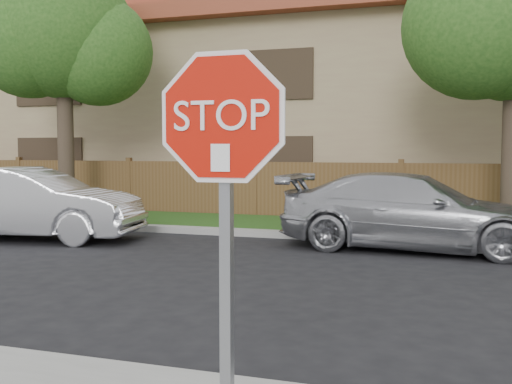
% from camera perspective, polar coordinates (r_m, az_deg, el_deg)
% --- Properties ---
extents(far_curb, '(70.00, 0.30, 0.15)m').
position_cam_1_polar(far_curb, '(12.90, 12.43, -4.41)').
color(far_curb, gray).
rests_on(far_curb, ground).
extents(grass_strip, '(70.00, 3.00, 0.12)m').
position_cam_1_polar(grass_strip, '(14.53, 13.07, -3.52)').
color(grass_strip, '#1E4714').
rests_on(grass_strip, ground).
extents(fence, '(70.00, 0.12, 1.60)m').
position_cam_1_polar(fence, '(16.04, 13.61, -0.15)').
color(fence, brown).
rests_on(fence, ground).
extents(apartment_building, '(35.20, 9.20, 7.20)m').
position_cam_1_polar(apartment_building, '(21.64, 14.91, 8.15)').
color(apartment_building, '#9D8261').
rests_on(apartment_building, ground).
extents(tree_left, '(4.80, 3.90, 7.78)m').
position_cam_1_polar(tree_left, '(17.72, -18.10, 14.52)').
color(tree_left, '#382B21').
rests_on(tree_left, ground).
extents(stop_sign, '(1.01, 0.13, 2.55)m').
position_cam_1_polar(stop_sign, '(3.30, -3.13, 1.54)').
color(stop_sign, gray).
rests_on(stop_sign, sidewalk_near).
extents(sedan_left, '(4.98, 2.45, 1.57)m').
position_cam_1_polar(sedan_left, '(13.79, -20.73, -1.06)').
color(sedan_left, silver).
rests_on(sedan_left, ground).
extents(sedan_right, '(5.27, 2.40, 1.50)m').
position_cam_1_polar(sedan_right, '(12.07, 14.69, -1.81)').
color(sedan_right, '#AAACB2').
rests_on(sedan_right, ground).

